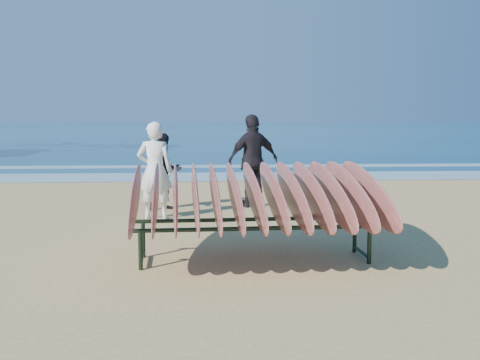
{
  "coord_description": "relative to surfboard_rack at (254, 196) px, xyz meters",
  "views": [
    {
      "loc": [
        -0.56,
        -8.24,
        1.98
      ],
      "look_at": [
        0.0,
        0.8,
        0.95
      ],
      "focal_mm": 45.0,
      "sensor_mm": 36.0,
      "label": 1
    }
  ],
  "objects": [
    {
      "name": "ground",
      "position": [
        -0.11,
        0.4,
        -0.88
      ],
      "size": [
        120.0,
        120.0,
        0.0
      ],
      "primitive_type": "plane",
      "color": "tan",
      "rests_on": "ground"
    },
    {
      "name": "ocean",
      "position": [
        -0.11,
        55.4,
        -0.87
      ],
      "size": [
        160.0,
        160.0,
        0.0
      ],
      "primitive_type": "plane",
      "color": "navy",
      "rests_on": "ground"
    },
    {
      "name": "foam_near",
      "position": [
        -0.11,
        10.4,
        -0.87
      ],
      "size": [
        160.0,
        160.0,
        0.0
      ],
      "primitive_type": "plane",
      "color": "white",
      "rests_on": "ground"
    },
    {
      "name": "foam_far",
      "position": [
        -0.11,
        13.9,
        -0.87
      ],
      "size": [
        160.0,
        160.0,
        0.0
      ],
      "primitive_type": "plane",
      "color": "white",
      "rests_on": "ground"
    },
    {
      "name": "surfboard_rack",
      "position": [
        0.0,
        0.0,
        0.0
      ],
      "size": [
        3.28,
        2.83,
        1.4
      ],
      "rotation": [
        0.0,
        0.0,
        0.04
      ],
      "color": "black",
      "rests_on": "ground"
    },
    {
      "name": "person_white",
      "position": [
        -1.56,
        3.3,
        0.02
      ],
      "size": [
        0.68,
        0.47,
        1.8
      ],
      "primitive_type": "imported",
      "rotation": [
        0.0,
        0.0,
        3.09
      ],
      "color": "white",
      "rests_on": "ground"
    },
    {
      "name": "person_dark_a",
      "position": [
        -1.46,
        4.28,
        -0.1
      ],
      "size": [
        0.95,
        0.89,
        1.55
      ],
      "primitive_type": "imported",
      "rotation": [
        0.0,
        0.0,
        0.53
      ],
      "color": "black",
      "rests_on": "ground"
    },
    {
      "name": "person_dark_b",
      "position": [
        0.37,
        4.6,
        0.09
      ],
      "size": [
        1.23,
        0.86,
        1.93
      ],
      "primitive_type": "imported",
      "rotation": [
        0.0,
        0.0,
        3.52
      ],
      "color": "black",
      "rests_on": "ground"
    }
  ]
}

